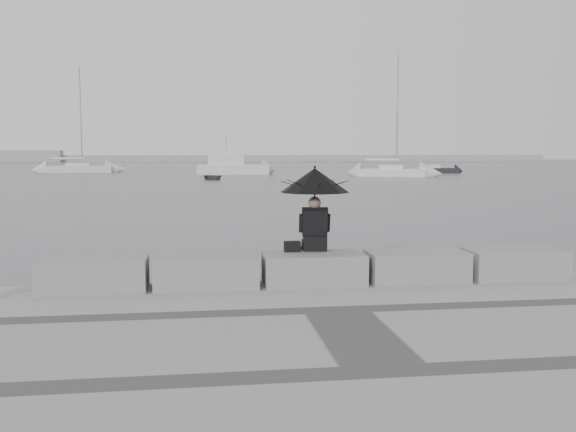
{
  "coord_description": "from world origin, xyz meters",
  "views": [
    {
      "loc": [
        -1.78,
        -10.38,
        2.62
      ],
      "look_at": [
        0.06,
        3.0,
        1.25
      ],
      "focal_mm": 40.0,
      "sensor_mm": 36.0,
      "label": 1
    }
  ],
  "objects": [
    {
      "name": "small_motorboat",
      "position": [
        26.98,
        63.98,
        0.32
      ],
      "size": [
        4.79,
        2.59,
        1.1
      ],
      "rotation": [
        0.0,
        0.0,
        -0.23
      ],
      "color": "black",
      "rests_on": "ground"
    },
    {
      "name": "stone_block_right",
      "position": [
        1.7,
        -0.45,
        0.75
      ],
      "size": [
        1.6,
        0.8,
        0.5
      ],
      "primitive_type": "cube",
      "color": "slate",
      "rests_on": "promenade"
    },
    {
      "name": "bag",
      "position": [
        -0.31,
        -0.21,
        1.08
      ],
      "size": [
        0.26,
        0.15,
        0.17
      ],
      "primitive_type": "cube",
      "color": "black",
      "rests_on": "stone_block_centre"
    },
    {
      "name": "dinghy",
      "position": [
        -0.57,
        49.52,
        0.27
      ],
      "size": [
        3.41,
        2.42,
        0.53
      ],
      "primitive_type": "imported",
      "rotation": [
        0.0,
        0.0,
        0.39
      ],
      "color": "slate",
      "rests_on": "ground"
    },
    {
      "name": "sailboat_right",
      "position": [
        18.01,
        54.18,
        0.53
      ],
      "size": [
        7.44,
        5.27,
        12.9
      ],
      "rotation": [
        0.0,
        0.0,
        -0.45
      ],
      "color": "silver",
      "rests_on": "ground"
    },
    {
      "name": "motor_cruiser",
      "position": [
        2.02,
        62.58,
        0.89
      ],
      "size": [
        8.29,
        3.55,
        4.5
      ],
      "rotation": [
        0.0,
        0.0,
        -0.09
      ],
      "color": "silver",
      "rests_on": "ground"
    },
    {
      "name": "stone_block_left",
      "position": [
        -1.7,
        -0.45,
        0.75
      ],
      "size": [
        1.6,
        0.8,
        0.5
      ],
      "primitive_type": "cube",
      "color": "slate",
      "rests_on": "promenade"
    },
    {
      "name": "distant_landmass",
      "position": [
        -8.14,
        154.51,
        0.9
      ],
      "size": [
        180.0,
        8.0,
        2.8
      ],
      "color": "#939698",
      "rests_on": "ground"
    },
    {
      "name": "seated_person",
      "position": [
        0.08,
        -0.11,
        2.0
      ],
      "size": [
        1.14,
        1.14,
        1.39
      ],
      "rotation": [
        0.0,
        0.0,
        -0.1
      ],
      "color": "black",
      "rests_on": "stone_block_centre"
    },
    {
      "name": "stone_block_far_left",
      "position": [
        -3.4,
        -0.45,
        0.75
      ],
      "size": [
        1.6,
        0.8,
        0.5
      ],
      "primitive_type": "cube",
      "color": "slate",
      "rests_on": "promenade"
    },
    {
      "name": "stone_block_centre",
      "position": [
        0.0,
        -0.45,
        0.75
      ],
      "size": [
        1.6,
        0.8,
        0.5
      ],
      "primitive_type": "cube",
      "color": "slate",
      "rests_on": "promenade"
    },
    {
      "name": "ground",
      "position": [
        0.0,
        0.0,
        0.0
      ],
      "size": [
        360.0,
        360.0,
        0.0
      ],
      "primitive_type": "plane",
      "color": "#444649",
      "rests_on": "ground"
    },
    {
      "name": "stone_block_far_right",
      "position": [
        3.4,
        -0.45,
        0.75
      ],
      "size": [
        1.6,
        0.8,
        0.5
      ],
      "primitive_type": "cube",
      "color": "slate",
      "rests_on": "promenade"
    },
    {
      "name": "sailboat_left",
      "position": [
        -16.68,
        71.63,
        0.52
      ],
      "size": [
        8.18,
        2.91,
        12.9
      ],
      "rotation": [
        0.0,
        0.0,
        0.06
      ],
      "color": "silver",
      "rests_on": "ground"
    }
  ]
}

